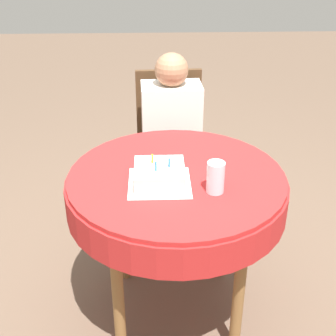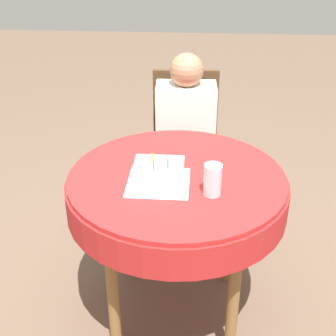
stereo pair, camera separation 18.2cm
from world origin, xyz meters
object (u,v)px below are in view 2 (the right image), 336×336
person (185,133)px  birthday_cake (158,174)px  chair (185,149)px  drinking_glass (213,180)px

person → birthday_cake: 0.79m
chair → drinking_glass: size_ratio=7.35×
chair → person: size_ratio=0.86×
chair → person: 0.19m
drinking_glass → birthday_cake: bearing=162.0°
person → birthday_cake: person is taller
chair → birthday_cake: (-0.08, -0.87, 0.32)m
birthday_cake → drinking_glass: bearing=-18.0°
birthday_cake → person: bearing=83.8°
drinking_glass → person: bearing=99.2°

